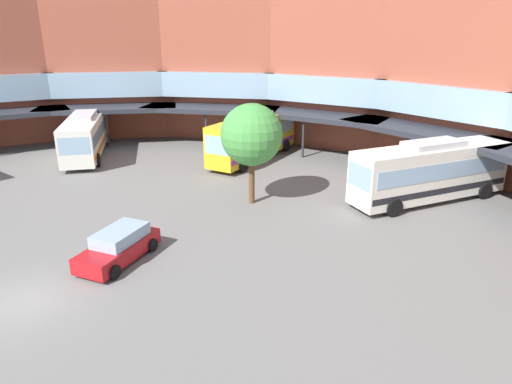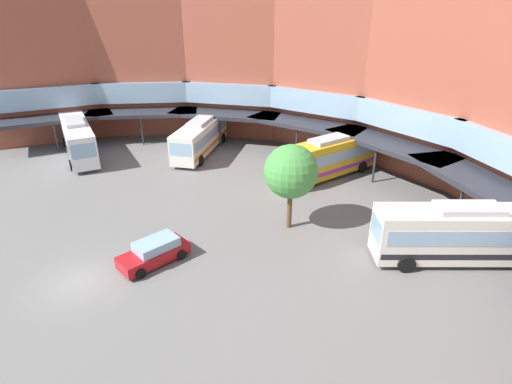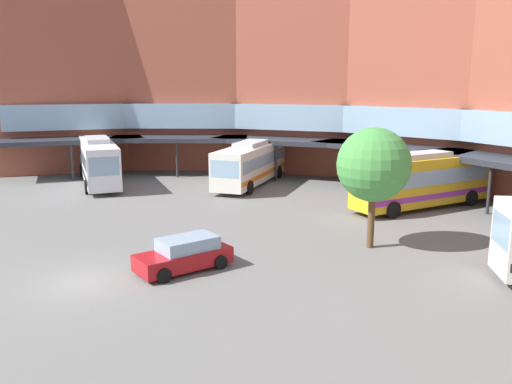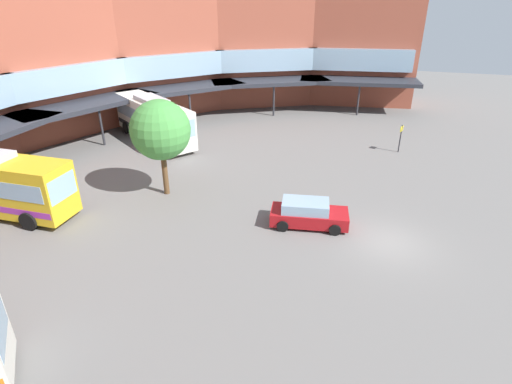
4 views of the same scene
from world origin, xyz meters
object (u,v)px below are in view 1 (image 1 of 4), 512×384
bus_0 (430,171)px  parked_car (119,246)px  plaza_tree (252,135)px  bus_2 (86,134)px  bus_1 (253,136)px

bus_0 → parked_car: bus_0 is taller
parked_car → plaza_tree: size_ratio=0.73×
plaza_tree → bus_2: bearing=172.6°
bus_0 → parked_car: size_ratio=2.23×
bus_1 → bus_2: bus_1 is taller
bus_0 → bus_1: size_ratio=0.95×
bus_2 → parked_car: bus_2 is taller
bus_0 → plaza_tree: bearing=-22.2°
bus_0 → bus_1: 15.04m
bus_1 → plaza_tree: size_ratio=1.72×
parked_car → bus_2: bearing=-134.4°
bus_0 → parked_car: 19.30m
bus_1 → parked_car: size_ratio=2.35×
bus_0 → bus_2: size_ratio=1.01×
bus_2 → plaza_tree: 18.74m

